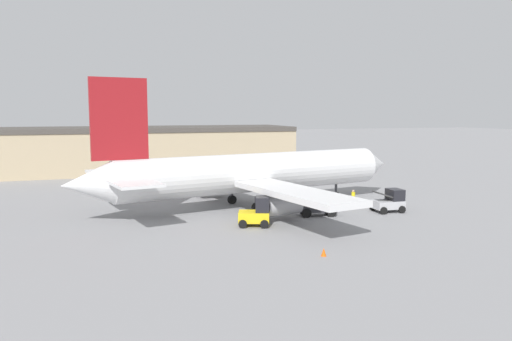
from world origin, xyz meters
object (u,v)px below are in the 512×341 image
(ground_crew_worker, at_px, (353,198))
(pushback_tug, at_px, (257,213))
(safety_cone_near, at_px, (324,252))
(belt_loader_truck, at_px, (390,201))
(baggage_tug, at_px, (320,205))
(airplane, at_px, (247,173))

(ground_crew_worker, distance_m, pushback_tug, 12.98)
(pushback_tug, distance_m, safety_cone_near, 9.80)
(belt_loader_truck, xyz_separation_m, safety_cone_near, (-12.49, -11.29, -0.75))
(belt_loader_truck, height_order, pushback_tug, pushback_tug)
(baggage_tug, height_order, belt_loader_truck, baggage_tug)
(pushback_tug, bearing_deg, ground_crew_worker, 43.70)
(airplane, distance_m, ground_crew_worker, 10.92)
(airplane, bearing_deg, belt_loader_truck, -38.83)
(ground_crew_worker, bearing_deg, pushback_tug, -93.72)
(baggage_tug, xyz_separation_m, belt_loader_truck, (7.02, -0.48, 0.01))
(belt_loader_truck, distance_m, pushback_tug, 13.97)
(belt_loader_truck, relative_size, pushback_tug, 0.95)
(ground_crew_worker, height_order, safety_cone_near, ground_crew_worker)
(ground_crew_worker, distance_m, belt_loader_truck, 3.97)
(ground_crew_worker, height_order, pushback_tug, pushback_tug)
(baggage_tug, bearing_deg, airplane, 142.27)
(airplane, bearing_deg, baggage_tug, -59.90)
(airplane, bearing_deg, pushback_tug, -113.65)
(baggage_tug, relative_size, safety_cone_near, 6.34)
(baggage_tug, bearing_deg, safety_cone_near, -104.32)
(ground_crew_worker, xyz_separation_m, pushback_tug, (-11.94, -5.09, 0.21))
(baggage_tug, bearing_deg, pushback_tug, -152.37)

